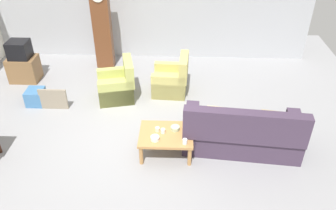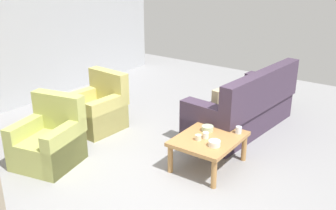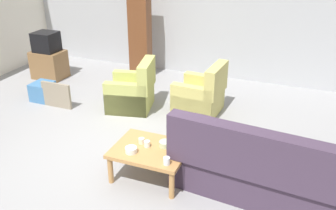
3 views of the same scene
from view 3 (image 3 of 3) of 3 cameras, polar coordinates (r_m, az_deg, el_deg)
name	(u,v)px [view 3 (image 3 of 3)]	position (r m, az deg, el deg)	size (l,w,h in m)	color
ground_plane	(128,150)	(5.66, -6.15, -6.83)	(10.40, 10.40, 0.00)	gray
garage_door_wall	(202,2)	(8.26, 5.25, 15.45)	(8.40, 0.16, 3.20)	#ADAFB5
couch_floral	(258,170)	(4.70, 13.67, -9.71)	(2.17, 1.07, 1.04)	#423347
armchair_olive_near	(133,93)	(6.81, -5.46, 1.91)	(0.94, 0.92, 0.92)	tan
armchair_olive_far	(201,96)	(6.65, 5.06, 1.33)	(0.83, 0.81, 0.92)	tan
coffee_table_wood	(150,152)	(4.88, -2.71, -7.24)	(0.96, 0.76, 0.43)	#B27F47
grandfather_clock	(140,29)	(8.14, -4.35, 11.51)	(0.44, 0.30, 2.12)	brown
tv_stand_cabinet	(49,64)	(8.66, -17.77, 5.96)	(0.68, 0.52, 0.61)	brown
tv_crt	(46,42)	(8.52, -18.23, 9.21)	(0.48, 0.44, 0.42)	black
framed_picture_leaning	(57,95)	(7.15, -16.76, 1.46)	(0.60, 0.05, 0.48)	gray
storage_box_blue	(43,91)	(7.57, -18.69, 2.02)	(0.37, 0.40, 0.35)	teal
cup_white_porcelain	(147,144)	(4.86, -3.24, -5.98)	(0.08, 0.08, 0.08)	white
cup_blue_rimmed	(167,161)	(4.51, -0.22, -8.59)	(0.08, 0.08, 0.10)	silver
cup_cream_tall	(142,141)	(4.94, -4.09, -5.51)	(0.08, 0.08, 0.07)	beige
bowl_white_stacked	(131,150)	(4.76, -5.70, -6.88)	(0.15, 0.15, 0.07)	white
bowl_shallow_green	(165,144)	(4.87, -0.45, -5.99)	(0.16, 0.16, 0.07)	#B2C69E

